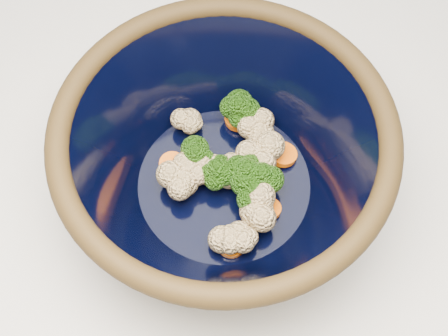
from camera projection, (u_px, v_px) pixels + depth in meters
name	position (u px, v px, depth m)	size (l,w,h in m)	color
ground	(218.00, 336.00, 1.48)	(3.00, 3.00, 0.00)	#9E7A54
counter	(216.00, 276.00, 1.08)	(1.20, 1.20, 0.90)	silver
mixing_bowl	(224.00, 161.00, 0.59)	(0.34, 0.34, 0.14)	black
vegetable_pile	(231.00, 169.00, 0.61)	(0.13, 0.17, 0.05)	#608442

